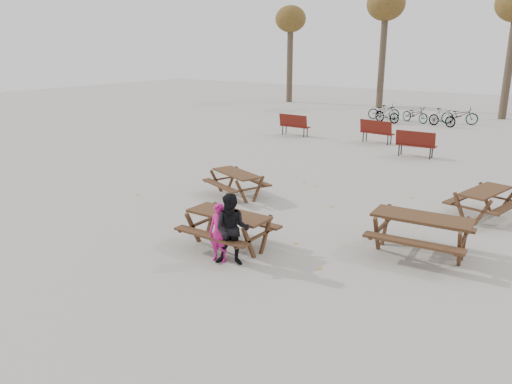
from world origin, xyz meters
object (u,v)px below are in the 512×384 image
Objects in this scene: food_tray at (227,213)px; picnic_table_east at (420,236)px; picnic_table_north at (237,184)px; adult at (232,230)px; child at (219,233)px; picnic_table_far at (484,204)px; soda_bottle at (230,213)px; main_picnic_table at (229,222)px.

picnic_table_east is at bearing 30.55° from food_tray.
picnic_table_north is (-2.15, 3.12, -0.44)m from food_tray.
child is at bearing 156.76° from adult.
picnic_table_east is 1.16× the size of picnic_table_far.
food_tray is 0.69m from child.
child is at bearing 159.76° from picnic_table_far.
picnic_table_far is (3.73, 5.85, -0.24)m from child.
main_picnic_table is at bearing 141.78° from soda_bottle.
food_tray is 4.02m from picnic_table_east.
child is 4.45m from picnic_table_north.
food_tray is 3.82m from picnic_table_north.
adult reaches higher than picnic_table_far.
child reaches higher than picnic_table_far.
picnic_table_far is (3.86, 5.32, -0.49)m from soda_bottle.
child is at bearing -36.53° from picnic_table_north.
picnic_table_east is 1.18× the size of picnic_table_north.
picnic_table_north is at bearing 112.84° from child.
picnic_table_far is at bearing 32.66° from adult.
child is (0.27, -0.64, 0.01)m from main_picnic_table.
picnic_table_east reaches higher than picnic_table_north.
main_picnic_table is at bearing -34.65° from picnic_table_north.
child is (0.28, -0.60, -0.19)m from food_tray.
soda_bottle is at bearing 103.82° from adult.
picnic_table_far is at bearing 52.71° from food_tray.
soda_bottle is 6.59m from picnic_table_far.
picnic_table_east is at bearing -177.55° from picnic_table_far.
food_tray reaches higher than picnic_table_far.
picnic_table_east is at bearing 9.32° from picnic_table_north.
soda_bottle reaches higher than picnic_table_east.
adult is at bearing -49.20° from soda_bottle.
picnic_table_north is (-2.16, 3.08, -0.23)m from main_picnic_table.
adult is (0.31, 0.02, 0.12)m from child.
child is at bearing -65.26° from food_tray.
picnic_table_north is 6.51m from picnic_table_far.
adult is at bearing -142.62° from picnic_table_east.
child is 0.83× the size of adult.
picnic_table_east is at bearing 30.04° from main_picnic_table.
adult reaches higher than soda_bottle.
soda_bottle is (0.14, -0.11, 0.26)m from main_picnic_table.
soda_bottle is 0.69m from adult.
picnic_table_north is at bearing 125.05° from main_picnic_table.
food_tray is 6.62m from picnic_table_far.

